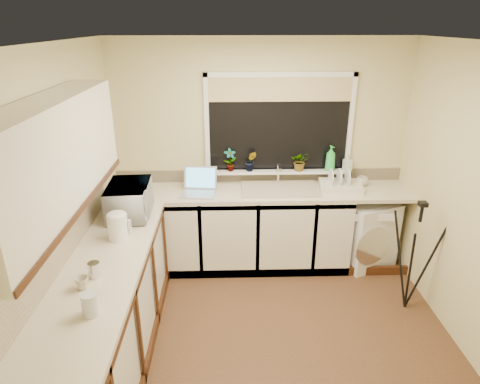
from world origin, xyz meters
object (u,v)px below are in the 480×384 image
laptop (199,186)px  kettle (118,227)px  microwave (129,200)px  plant_b (251,161)px  washing_machine (365,232)px  soap_bottle_green (331,158)px  soap_bottle_clear (348,162)px  cup_back (362,181)px  dish_rack (340,186)px  plant_d (300,161)px  glass_jug (90,304)px  plant_a (230,160)px  steel_jar (94,270)px  tripod (413,257)px  cup_left (82,283)px

laptop → kettle: bearing=-114.7°
microwave → plant_b: (1.16, 0.77, 0.11)m
washing_machine → soap_bottle_green: bearing=132.4°
washing_machine → soap_bottle_clear: 0.81m
washing_machine → cup_back: 0.58m
kettle → dish_rack: bearing=26.4°
microwave → plant_d: size_ratio=2.52×
glass_jug → plant_b: (1.10, 2.22, 0.19)m
plant_a → plant_d: bearing=-0.4°
laptop → glass_jug: size_ratio=2.60×
plant_a → soap_bottle_green: (1.10, -0.02, 0.01)m
kettle → plant_a: (0.94, 1.25, 0.17)m
plant_d → steel_jar: bearing=-134.0°
plant_d → tripod: bearing=-48.9°
plant_a → cup_back: size_ratio=2.04×
washing_machine → plant_d: (-0.74, 0.21, 0.78)m
dish_rack → cup_left: cup_left is taller
plant_a → soap_bottle_clear: bearing=-0.5°
laptop → plant_d: (1.10, 0.24, 0.19)m
kettle → soap_bottle_clear: size_ratio=1.21×
tripod → steel_jar: (-2.66, -0.75, 0.40)m
plant_a → glass_jug: bearing=-111.6°
plant_d → soap_bottle_clear: (0.53, -0.01, -0.02)m
laptop → steel_jar: bearing=-105.9°
laptop → plant_a: bearing=42.8°
microwave → plant_a: bearing=-53.5°
dish_rack → cup_left: bearing=-134.0°
glass_jug → soap_bottle_green: soap_bottle_green is taller
laptop → steel_jar: laptop is taller
glass_jug → plant_d: plant_d is taller
plant_b → soap_bottle_clear: (1.07, -0.01, -0.02)m
dish_rack → microwave: (-2.13, -0.59, 0.12)m
plant_d → dish_rack: bearing=-23.6°
plant_d → soap_bottle_clear: bearing=-0.6°
soap_bottle_clear → kettle: bearing=-151.0°
laptop → soap_bottle_green: bearing=15.6°
steel_jar → soap_bottle_green: (2.07, 1.79, 0.23)m
glass_jug → microwave: 1.45m
laptop → cup_left: bearing=-105.4°
washing_machine → microwave: microwave is taller
dish_rack → tripod: size_ratio=0.40×
kettle → glass_jug: kettle is taller
cup_back → soap_bottle_clear: bearing=149.5°
cup_left → microwave: bearing=86.1°
laptop → plant_b: size_ratio=1.74×
glass_jug → plant_a: 2.40m
glass_jug → soap_bottle_clear: (2.17, 2.21, 0.16)m
glass_jug → soap_bottle_green: size_ratio=0.53×
dish_rack → glass_jug: 2.90m
plant_a → cup_back: 1.47m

